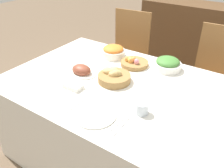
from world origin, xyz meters
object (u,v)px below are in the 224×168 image
Objects in this scene: fork at (75,106)px; sideboard at (196,40)px; drinking_cup at (142,108)px; ham_platter at (81,71)px; green_salad_bowl at (168,64)px; carrot_bowl at (113,51)px; egg_basket at (134,63)px; bread_basket at (114,77)px; spoon at (121,127)px; knife at (117,125)px; dinner_plate at (95,114)px; chair_far_right at (213,77)px; chair_far_left at (127,54)px; butter_dish at (73,86)px.

sideboard is at bearing 89.50° from fork.
ham_platter is at bearing 164.26° from drinking_cup.
sideboard is 2.16m from drinking_cup.
carrot_bowl is (-0.49, -0.04, 0.00)m from green_salad_bowl.
ham_platter is 3.02× the size of drinking_cup.
egg_basket reaches higher than ham_platter.
bread_basket is at bearing -55.77° from carrot_bowl.
fork and spoon have the same top height.
knife is at bearing -54.49° from bread_basket.
dinner_plate reaches higher than knife.
chair_far_left is at bearing 178.84° from chair_far_right.
bread_basket is 0.40m from fork.
carrot_bowl is 1.55× the size of butter_dish.
green_salad_bowl is at bearing 4.87° from carrot_bowl.
chair_far_right is 1.36m from butter_dish.
egg_basket reaches higher than drinking_cup.
chair_far_right is 12.17× the size of drinking_cup.
bread_basket reaches higher than fork.
green_salad_bowl is at bearing 57.54° from bread_basket.
egg_basket is at bearing -11.89° from carrot_bowl.
green_salad_bowl is (0.52, 0.44, 0.02)m from ham_platter.
sideboard is 10.83× the size of butter_dish.
spoon is at bearing -53.57° from carrot_bowl.
bread_basket is 0.99× the size of ham_platter.
chair_far_left is 0.87m from green_salad_bowl.
egg_basket is (0.41, -0.59, 0.24)m from chair_far_left.
chair_far_right is 0.67× the size of sideboard.
chair_far_left reaches higher than spoon.
green_salad_bowl reaches higher than butter_dish.
chair_far_right is (0.95, 0.00, 0.00)m from chair_far_left.
chair_far_left is at bearing 114.69° from bread_basket.
chair_far_left is at bearing 112.62° from dinner_plate.
butter_dish is (-0.53, -0.02, -0.02)m from drinking_cup.
butter_dish is (-0.18, -0.24, -0.02)m from bread_basket.
bread_basket reaches higher than drinking_cup.
butter_dish is (0.09, -0.19, -0.01)m from ham_platter.
sideboard is 2.31m from fork.
knife is at bearing -18.38° from butter_dish.
green_salad_bowl is at bearing 55.55° from butter_dish.
egg_basket reaches higher than butter_dish.
ham_platter is 0.69m from green_salad_bowl.
chair_far_left is 4.03× the size of ham_platter.
spoon is 0.52m from butter_dish.
bread_basket is 1.47× the size of spoon.
carrot_bowl is at bearing 107.66° from fork.
dinner_plate is (-0.41, -1.29, 0.22)m from chair_far_right.
carrot_bowl is (-0.31, -1.55, 0.32)m from sideboard.
fork is at bearing -155.32° from drinking_cup.
ham_platter is at bearing 138.78° from dinner_plate.
green_salad_bowl reaches higher than egg_basket.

